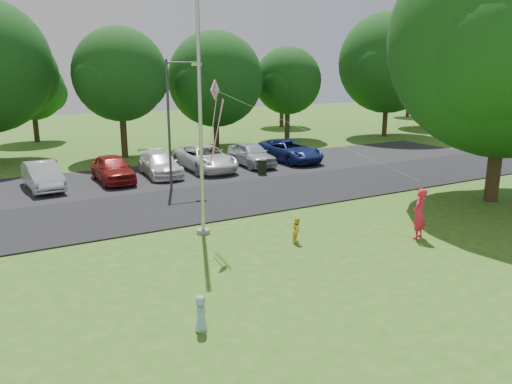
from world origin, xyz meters
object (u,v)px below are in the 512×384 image
woman (419,214)px  street_lamp (173,113)px  flagpole (200,122)px  trash_can (262,168)px  child_blue (201,314)px  big_tree (509,46)px  kite (220,104)px  child_yellow (298,230)px

woman → street_lamp: bearing=-87.6°
flagpole → trash_can: bearing=48.1°
flagpole → street_lamp: size_ratio=1.55×
street_lamp → child_blue: bearing=-103.3°
street_lamp → big_tree: (11.85, -9.45, 3.07)m
flagpole → child_blue: 8.10m
trash_can → big_tree: (6.29, -10.32, 6.50)m
child_blue → kite: kite is taller
woman → child_blue: size_ratio=2.07×
child_blue → kite: (3.21, 5.52, 4.37)m
street_lamp → kite: street_lamp is taller
flagpole → big_tree: big_tree is taller
flagpole → child_blue: (-2.93, -6.58, -3.72)m
street_lamp → child_blue: size_ratio=7.16×
big_tree → child_yellow: 12.76m
flagpole → street_lamp: (1.63, 7.13, -0.30)m
trash_can → woman: woman is taller
child_yellow → child_blue: size_ratio=1.02×
woman → kite: bearing=-48.4°
child_yellow → kite: (-2.21, 1.52, 4.36)m
trash_can → child_yellow: bearing=-113.9°
trash_can → big_tree: big_tree is taller
woman → child_blue: woman is taller
street_lamp → big_tree: bearing=-33.5°
woman → child_blue: (-9.47, -2.23, -0.48)m
flagpole → street_lamp: flagpole is taller
street_lamp → flagpole: bearing=-97.7°
big_tree → woman: (-6.94, -2.02, -6.01)m
flagpole → big_tree: size_ratio=0.81×
street_lamp → big_tree: size_ratio=0.52×
big_tree → flagpole: bearing=170.2°
flagpole → woman: size_ratio=5.38×
street_lamp → woman: 12.83m
woman → kite: kite is taller
trash_can → child_yellow: 11.58m
street_lamp → kite: bearing=-94.2°
woman → kite: size_ratio=0.28×
woman → child_yellow: (-4.04, 1.77, -0.47)m
street_lamp → woman: street_lamp is taller
trash_can → woman: bearing=-93.0°
street_lamp → kite: 8.36m
street_lamp → trash_can: street_lamp is taller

